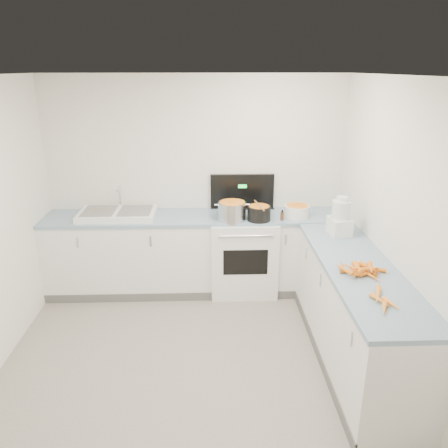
{
  "coord_description": "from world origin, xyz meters",
  "views": [
    {
      "loc": [
        0.15,
        -3.09,
        2.56
      ],
      "look_at": [
        0.3,
        1.1,
        1.05
      ],
      "focal_mm": 35.0,
      "sensor_mm": 36.0,
      "label": 1
    }
  ],
  "objects_px": {
    "mixing_bowl": "(297,211)",
    "spice_jar": "(291,215)",
    "steel_pot": "(232,212)",
    "food_processor": "(340,218)",
    "stove": "(243,252)",
    "sink": "(118,213)",
    "extract_bottle": "(282,216)",
    "black_pot": "(259,214)"
  },
  "relations": [
    {
      "from": "mixing_bowl",
      "to": "spice_jar",
      "type": "height_order",
      "value": "mixing_bowl"
    },
    {
      "from": "steel_pot",
      "to": "food_processor",
      "type": "bearing_deg",
      "value": -24.49
    },
    {
      "from": "mixing_bowl",
      "to": "stove",
      "type": "bearing_deg",
      "value": 174.64
    },
    {
      "from": "sink",
      "to": "extract_bottle",
      "type": "relative_size",
      "value": 8.88
    },
    {
      "from": "black_pot",
      "to": "food_processor",
      "type": "height_order",
      "value": "food_processor"
    },
    {
      "from": "extract_bottle",
      "to": "food_processor",
      "type": "distance_m",
      "value": 0.7
    },
    {
      "from": "stove",
      "to": "spice_jar",
      "type": "xyz_separation_m",
      "value": [
        0.53,
        -0.13,
        0.51
      ]
    },
    {
      "from": "steel_pot",
      "to": "stove",
      "type": "bearing_deg",
      "value": 44.86
    },
    {
      "from": "stove",
      "to": "spice_jar",
      "type": "height_order",
      "value": "stove"
    },
    {
      "from": "sink",
      "to": "steel_pot",
      "type": "height_order",
      "value": "sink"
    },
    {
      "from": "stove",
      "to": "steel_pot",
      "type": "relative_size",
      "value": 4.37
    },
    {
      "from": "steel_pot",
      "to": "spice_jar",
      "type": "height_order",
      "value": "steel_pot"
    },
    {
      "from": "extract_bottle",
      "to": "spice_jar",
      "type": "xyz_separation_m",
      "value": [
        0.11,
        0.05,
        -0.0
      ]
    },
    {
      "from": "sink",
      "to": "spice_jar",
      "type": "distance_m",
      "value": 1.98
    },
    {
      "from": "mixing_bowl",
      "to": "sink",
      "type": "bearing_deg",
      "value": 177.98
    },
    {
      "from": "stove",
      "to": "extract_bottle",
      "type": "xyz_separation_m",
      "value": [
        0.42,
        -0.18,
        0.51
      ]
    },
    {
      "from": "black_pot",
      "to": "mixing_bowl",
      "type": "relative_size",
      "value": 0.89
    },
    {
      "from": "mixing_bowl",
      "to": "extract_bottle",
      "type": "relative_size",
      "value": 3.0
    },
    {
      "from": "steel_pot",
      "to": "extract_bottle",
      "type": "distance_m",
      "value": 0.56
    },
    {
      "from": "extract_bottle",
      "to": "mixing_bowl",
      "type": "bearing_deg",
      "value": 33.07
    },
    {
      "from": "steel_pot",
      "to": "black_pot",
      "type": "relative_size",
      "value": 1.21
    },
    {
      "from": "black_pot",
      "to": "food_processor",
      "type": "relative_size",
      "value": 0.64
    },
    {
      "from": "stove",
      "to": "sink",
      "type": "height_order",
      "value": "stove"
    },
    {
      "from": "mixing_bowl",
      "to": "extract_bottle",
      "type": "bearing_deg",
      "value": -146.93
    },
    {
      "from": "steel_pot",
      "to": "sink",
      "type": "bearing_deg",
      "value": 172.98
    },
    {
      "from": "mixing_bowl",
      "to": "spice_jar",
      "type": "bearing_deg",
      "value": -137.65
    },
    {
      "from": "food_processor",
      "to": "spice_jar",
      "type": "bearing_deg",
      "value": 128.33
    },
    {
      "from": "stove",
      "to": "mixing_bowl",
      "type": "height_order",
      "value": "stove"
    },
    {
      "from": "sink",
      "to": "spice_jar",
      "type": "relative_size",
      "value": 9.06
    },
    {
      "from": "stove",
      "to": "black_pot",
      "type": "relative_size",
      "value": 5.28
    },
    {
      "from": "extract_bottle",
      "to": "food_processor",
      "type": "relative_size",
      "value": 0.24
    },
    {
      "from": "extract_bottle",
      "to": "stove",
      "type": "bearing_deg",
      "value": 156.75
    },
    {
      "from": "stove",
      "to": "spice_jar",
      "type": "bearing_deg",
      "value": -13.42
    },
    {
      "from": "stove",
      "to": "extract_bottle",
      "type": "height_order",
      "value": "stove"
    },
    {
      "from": "steel_pot",
      "to": "black_pot",
      "type": "distance_m",
      "value": 0.3
    },
    {
      "from": "steel_pot",
      "to": "spice_jar",
      "type": "distance_m",
      "value": 0.67
    },
    {
      "from": "black_pot",
      "to": "sink",
      "type": "bearing_deg",
      "value": 173.54
    },
    {
      "from": "sink",
      "to": "extract_bottle",
      "type": "height_order",
      "value": "sink"
    },
    {
      "from": "sink",
      "to": "black_pot",
      "type": "distance_m",
      "value": 1.62
    },
    {
      "from": "mixing_bowl",
      "to": "food_processor",
      "type": "bearing_deg",
      "value": -60.54
    },
    {
      "from": "food_processor",
      "to": "mixing_bowl",
      "type": "bearing_deg",
      "value": 119.46
    },
    {
      "from": "stove",
      "to": "steel_pot",
      "type": "distance_m",
      "value": 0.6
    }
  ]
}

